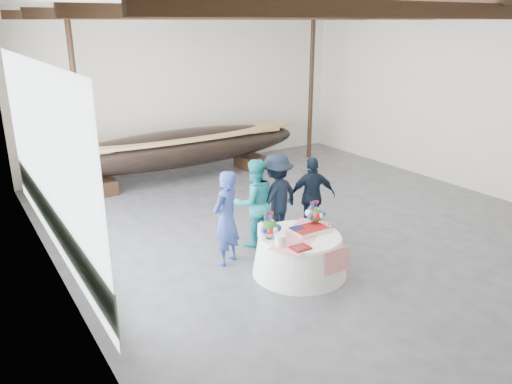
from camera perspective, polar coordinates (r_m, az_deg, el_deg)
floor at (r=10.62m, az=6.71°, el=-4.08°), size 10.00×12.00×0.01m
wall_back at (r=15.02m, az=-7.73°, el=11.59°), size 10.00×0.02×4.50m
wall_left at (r=7.86m, az=-22.36°, el=3.67°), size 0.02×12.00×4.50m
wall_right at (r=13.66m, az=23.89°, el=9.45°), size 0.02×12.00×4.50m
ceiling at (r=9.79m, az=7.78°, el=20.95°), size 10.00×12.00×0.01m
pavilion_structure at (r=10.41m, az=4.68°, el=18.19°), size 9.80×11.76×4.50m
open_bay at (r=8.93m, az=-22.94°, el=2.47°), size 0.03×7.00×3.20m
longboat_display at (r=13.69m, az=-8.65°, el=5.00°), size 7.35×1.47×1.38m
banquet_table at (r=8.64m, az=5.02°, el=-7.08°), size 1.62×1.62×0.70m
tabletop_items at (r=8.51m, az=4.33°, el=-3.80°), size 1.56×1.27×0.40m
guest_woman_blue at (r=8.76m, az=-3.46°, el=-2.99°), size 0.75×0.65×1.72m
guest_woman_teal at (r=9.49m, az=-0.20°, el=-1.24°), size 0.91×0.75×1.71m
guest_man_left at (r=9.74m, az=2.35°, el=-0.63°), size 1.26×0.93×1.74m
guest_man_right at (r=10.06m, az=6.45°, el=-0.48°), size 1.02×0.73×1.61m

